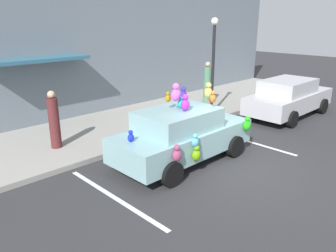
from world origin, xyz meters
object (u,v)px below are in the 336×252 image
teddy_bear_on_sidewalk (189,112)px  plush_covered_car (182,134)px  street_lamp_post (213,57)px  pedestrian_walking_past (207,85)px  pedestrian_near_shopfront (54,121)px  parked_sedan_behind (289,97)px

teddy_bear_on_sidewalk → plush_covered_car: bearing=-140.6°
plush_covered_car → street_lamp_post: street_lamp_post is taller
street_lamp_post → pedestrian_walking_past: 2.15m
street_lamp_post → pedestrian_near_shopfront: 6.48m
parked_sedan_behind → street_lamp_post: 3.61m
street_lamp_post → pedestrian_walking_past: street_lamp_post is taller
plush_covered_car → pedestrian_walking_past: plush_covered_car is taller
teddy_bear_on_sidewalk → street_lamp_post: bearing=-5.2°
parked_sedan_behind → plush_covered_car: bearing=-178.9°
street_lamp_post → pedestrian_near_shopfront: street_lamp_post is taller
pedestrian_near_shopfront → pedestrian_walking_past: bearing=1.7°
street_lamp_post → teddy_bear_on_sidewalk: bearing=174.8°
parked_sedan_behind → teddy_bear_on_sidewalk: (-3.70, 2.16, -0.35)m
plush_covered_car → parked_sedan_behind: plush_covered_car is taller
plush_covered_car → pedestrian_near_shopfront: plush_covered_car is taller
teddy_bear_on_sidewalk → pedestrian_near_shopfront: size_ratio=0.36×
plush_covered_car → street_lamp_post: bearing=28.4°
parked_sedan_behind → teddy_bear_on_sidewalk: 4.30m
teddy_bear_on_sidewalk → pedestrian_near_shopfront: (-5.00, 0.84, 0.53)m
parked_sedan_behind → pedestrian_walking_past: pedestrian_walking_past is taller
teddy_bear_on_sidewalk → pedestrian_walking_past: bearing=24.0°
plush_covered_car → parked_sedan_behind: bearing=1.1°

